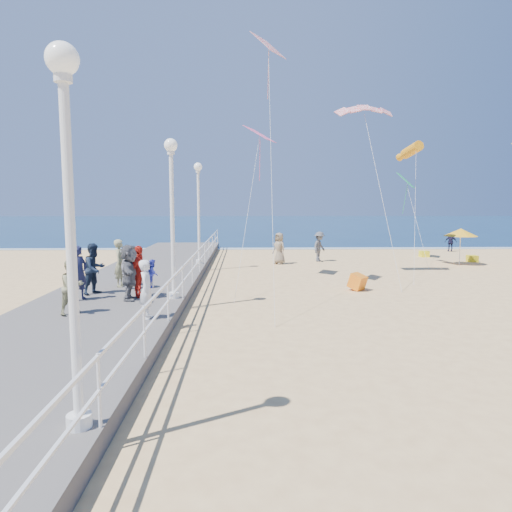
{
  "coord_description": "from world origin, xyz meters",
  "views": [
    {
      "loc": [
        -2.98,
        -15.31,
        3.62
      ],
      "look_at": [
        -2.5,
        2.0,
        1.6
      ],
      "focal_mm": 32.0,
      "sensor_mm": 36.0,
      "label": 1
    }
  ],
  "objects_px": {
    "spectator_3": "(139,272)",
    "beach_walker_c": "(279,248)",
    "woman_holding_toddler": "(147,289)",
    "beach_chair_left": "(424,254)",
    "spectator_1": "(72,287)",
    "spectator_6": "(120,263)",
    "spectator_7": "(95,269)",
    "spectator_5": "(129,272)",
    "beach_chair_right": "(472,259)",
    "beach_walker_a": "(319,247)",
    "beach_walker_b": "(451,242)",
    "spectator_0": "(79,273)",
    "lamp_post_mid": "(172,202)",
    "spectator_2": "(129,267)",
    "lamp_post_far": "(198,202)",
    "beach_umbrella": "(461,232)",
    "lamp_post_near": "(69,200)",
    "box_kite": "(357,283)",
    "toddler_held": "(153,274)"
  },
  "relations": [
    {
      "from": "spectator_6",
      "to": "beach_chair_left",
      "type": "relative_size",
      "value": 3.32
    },
    {
      "from": "lamp_post_near",
      "to": "spectator_6",
      "type": "height_order",
      "value": "lamp_post_near"
    },
    {
      "from": "spectator_0",
      "to": "beach_chair_left",
      "type": "distance_m",
      "value": 23.23
    },
    {
      "from": "beach_walker_a",
      "to": "beach_chair_left",
      "type": "height_order",
      "value": "beach_walker_a"
    },
    {
      "from": "spectator_6",
      "to": "beach_umbrella",
      "type": "relative_size",
      "value": 0.86
    },
    {
      "from": "spectator_5",
      "to": "beach_chair_left",
      "type": "relative_size",
      "value": 3.38
    },
    {
      "from": "spectator_3",
      "to": "beach_walker_a",
      "type": "bearing_deg",
      "value": -24.81
    },
    {
      "from": "spectator_6",
      "to": "spectator_0",
      "type": "bearing_deg",
      "value": 167.71
    },
    {
      "from": "lamp_post_mid",
      "to": "spectator_6",
      "type": "height_order",
      "value": "lamp_post_mid"
    },
    {
      "from": "toddler_held",
      "to": "box_kite",
      "type": "xyz_separation_m",
      "value": [
        7.27,
        5.82,
        -1.35
      ]
    },
    {
      "from": "spectator_2",
      "to": "beach_walker_c",
      "type": "height_order",
      "value": "spectator_2"
    },
    {
      "from": "beach_walker_c",
      "to": "beach_walker_b",
      "type": "bearing_deg",
      "value": 77.09
    },
    {
      "from": "lamp_post_near",
      "to": "box_kite",
      "type": "bearing_deg",
      "value": 59.85
    },
    {
      "from": "beach_walker_c",
      "to": "beach_walker_a",
      "type": "bearing_deg",
      "value": 74.18
    },
    {
      "from": "spectator_1",
      "to": "beach_walker_a",
      "type": "height_order",
      "value": "spectator_1"
    },
    {
      "from": "lamp_post_far",
      "to": "spectator_0",
      "type": "height_order",
      "value": "lamp_post_far"
    },
    {
      "from": "spectator_2",
      "to": "beach_chair_left",
      "type": "xyz_separation_m",
      "value": [
        16.48,
        13.19,
        -1.02
      ]
    },
    {
      "from": "spectator_6",
      "to": "beach_walker_a",
      "type": "xyz_separation_m",
      "value": [
        9.46,
        10.43,
        -0.39
      ]
    },
    {
      "from": "spectator_6",
      "to": "spectator_2",
      "type": "bearing_deg",
      "value": -136.89
    },
    {
      "from": "spectator_0",
      "to": "beach_chair_left",
      "type": "height_order",
      "value": "spectator_0"
    },
    {
      "from": "spectator_2",
      "to": "beach_chair_right",
      "type": "xyz_separation_m",
      "value": [
        18.45,
        10.59,
        -1.02
      ]
    },
    {
      "from": "beach_walker_b",
      "to": "spectator_0",
      "type": "bearing_deg",
      "value": 53.67
    },
    {
      "from": "spectator_7",
      "to": "beach_walker_c",
      "type": "xyz_separation_m",
      "value": [
        7.41,
        10.72,
        -0.36
      ]
    },
    {
      "from": "spectator_1",
      "to": "spectator_6",
      "type": "bearing_deg",
      "value": 26.42
    },
    {
      "from": "woman_holding_toddler",
      "to": "beach_chair_left",
      "type": "relative_size",
      "value": 3.01
    },
    {
      "from": "toddler_held",
      "to": "lamp_post_mid",
      "type": "bearing_deg",
      "value": -1.62
    },
    {
      "from": "spectator_3",
      "to": "beach_walker_c",
      "type": "height_order",
      "value": "spectator_3"
    },
    {
      "from": "spectator_5",
      "to": "beach_walker_a",
      "type": "xyz_separation_m",
      "value": [
        8.49,
        12.94,
        -0.4
      ]
    },
    {
      "from": "spectator_7",
      "to": "beach_walker_c",
      "type": "relative_size",
      "value": 0.96
    },
    {
      "from": "spectator_5",
      "to": "beach_chair_right",
      "type": "distance_m",
      "value": 21.92
    },
    {
      "from": "beach_umbrella",
      "to": "beach_chair_left",
      "type": "height_order",
      "value": "beach_umbrella"
    },
    {
      "from": "lamp_post_near",
      "to": "spectator_2",
      "type": "xyz_separation_m",
      "value": [
        -1.93,
        10.7,
        -2.44
      ]
    },
    {
      "from": "spectator_6",
      "to": "beach_walker_c",
      "type": "height_order",
      "value": "spectator_6"
    },
    {
      "from": "spectator_7",
      "to": "beach_walker_a",
      "type": "xyz_separation_m",
      "value": [
        9.99,
        11.85,
        -0.37
      ]
    },
    {
      "from": "lamp_post_far",
      "to": "beach_walker_a",
      "type": "relative_size",
      "value": 2.87
    },
    {
      "from": "beach_chair_left",
      "to": "beach_chair_right",
      "type": "distance_m",
      "value": 3.27
    },
    {
      "from": "lamp_post_near",
      "to": "woman_holding_toddler",
      "type": "xyz_separation_m",
      "value": [
        -0.32,
        6.26,
        -2.43
      ]
    },
    {
      "from": "lamp_post_near",
      "to": "box_kite",
      "type": "distance_m",
      "value": 14.53
    },
    {
      "from": "spectator_7",
      "to": "beach_walker_b",
      "type": "xyz_separation_m",
      "value": [
        20.78,
        17.38,
        -0.58
      ]
    },
    {
      "from": "spectator_5",
      "to": "beach_walker_c",
      "type": "height_order",
      "value": "spectator_5"
    },
    {
      "from": "spectator_7",
      "to": "box_kite",
      "type": "height_order",
      "value": "spectator_7"
    },
    {
      "from": "lamp_post_far",
      "to": "spectator_3",
      "type": "relative_size",
      "value": 2.99
    },
    {
      "from": "spectator_2",
      "to": "spectator_1",
      "type": "bearing_deg",
      "value": -179.43
    },
    {
      "from": "woman_holding_toddler",
      "to": "beach_umbrella",
      "type": "bearing_deg",
      "value": -46.17
    },
    {
      "from": "lamp_post_mid",
      "to": "spectator_0",
      "type": "height_order",
      "value": "lamp_post_mid"
    },
    {
      "from": "lamp_post_mid",
      "to": "beach_walker_c",
      "type": "xyz_separation_m",
      "value": [
        4.49,
        11.56,
        -2.72
      ]
    },
    {
      "from": "beach_walker_c",
      "to": "beach_umbrella",
      "type": "height_order",
      "value": "beach_umbrella"
    },
    {
      "from": "spectator_2",
      "to": "beach_walker_a",
      "type": "relative_size",
      "value": 0.89
    },
    {
      "from": "lamp_post_near",
      "to": "lamp_post_mid",
      "type": "relative_size",
      "value": 1.0
    },
    {
      "from": "lamp_post_far",
      "to": "beach_walker_b",
      "type": "relative_size",
      "value": 3.69
    }
  ]
}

